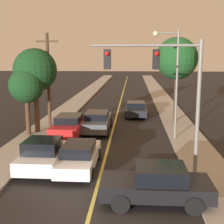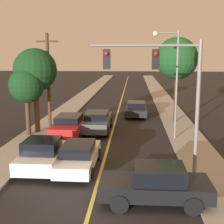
# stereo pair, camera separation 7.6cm
# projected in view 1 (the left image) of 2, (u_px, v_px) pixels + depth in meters

# --- Properties ---
(ground_plane) EXTENTS (200.00, 200.00, 0.00)m
(ground_plane) POSITION_uv_depth(u_px,v_px,m) (92.00, 207.00, 12.12)
(ground_plane) COLOR black
(road_surface) EXTENTS (8.25, 80.00, 0.01)m
(road_surface) POSITION_uv_depth(u_px,v_px,m) (123.00, 93.00, 47.44)
(road_surface) COLOR black
(road_surface) RESTS_ON ground
(sidewalk_left) EXTENTS (2.50, 80.00, 0.12)m
(sidewalk_left) POSITION_uv_depth(u_px,v_px,m) (88.00, 93.00, 47.78)
(sidewalk_left) COLOR #9E998E
(sidewalk_left) RESTS_ON ground
(sidewalk_right) EXTENTS (2.50, 80.00, 0.12)m
(sidewalk_right) POSITION_uv_depth(u_px,v_px,m) (158.00, 93.00, 47.07)
(sidewalk_right) COLOR #9E998E
(sidewalk_right) RESTS_ON ground
(car_near_lane_front) EXTENTS (1.84, 4.79, 1.41)m
(car_near_lane_front) POSITION_uv_depth(u_px,v_px,m) (79.00, 156.00, 15.93)
(car_near_lane_front) COLOR white
(car_near_lane_front) RESTS_ON ground
(car_near_lane_second) EXTENTS (2.01, 5.10, 1.56)m
(car_near_lane_second) POSITION_uv_depth(u_px,v_px,m) (97.00, 121.00, 23.76)
(car_near_lane_second) COLOR #474C51
(car_near_lane_second) RESTS_ON ground
(car_outer_lane_front) EXTENTS (2.05, 3.99, 1.63)m
(car_outer_lane_front) POSITION_uv_depth(u_px,v_px,m) (43.00, 154.00, 15.85)
(car_outer_lane_front) COLOR white
(car_outer_lane_front) RESTS_ON ground
(car_outer_lane_second) EXTENTS (2.03, 5.11, 1.59)m
(car_outer_lane_second) POSITION_uv_depth(u_px,v_px,m) (70.00, 125.00, 22.39)
(car_outer_lane_second) COLOR red
(car_outer_lane_second) RESTS_ON ground
(car_far_oncoming) EXTENTS (2.05, 4.77, 1.34)m
(car_far_oncoming) POSITION_uv_depth(u_px,v_px,m) (136.00, 109.00, 29.88)
(car_far_oncoming) COLOR black
(car_far_oncoming) RESTS_ON ground
(car_crossing_right) EXTENTS (4.36, 2.05, 1.53)m
(car_crossing_right) POSITION_uv_depth(u_px,v_px,m) (157.00, 184.00, 12.31)
(car_crossing_right) COLOR black
(car_crossing_right) RESTS_ON ground
(traffic_signal_mast) EXTENTS (4.99, 0.42, 6.35)m
(traffic_signal_mast) POSITION_uv_depth(u_px,v_px,m) (164.00, 80.00, 14.12)
(traffic_signal_mast) COLOR slate
(traffic_signal_mast) RESTS_ON ground
(streetlamp_right) EXTENTS (1.75, 0.36, 7.24)m
(streetlamp_right) POSITION_uv_depth(u_px,v_px,m) (171.00, 71.00, 20.81)
(streetlamp_right) COLOR slate
(streetlamp_right) RESTS_ON ground
(utility_pole_left) EXTENTS (1.60, 0.24, 7.25)m
(utility_pole_left) POSITION_uv_depth(u_px,v_px,m) (48.00, 81.00, 23.10)
(utility_pole_left) COLOR #422D1E
(utility_pole_left) RESTS_ON ground
(tree_left_near) EXTENTS (3.17, 3.17, 6.17)m
(tree_left_near) POSITION_uv_depth(u_px,v_px,m) (35.00, 71.00, 22.65)
(tree_left_near) COLOR #4C3823
(tree_left_near) RESTS_ON ground
(tree_left_far) EXTENTS (2.49, 2.49, 4.80)m
(tree_left_far) POSITION_uv_depth(u_px,v_px,m) (26.00, 86.00, 21.97)
(tree_left_far) COLOR #3D2B1C
(tree_left_far) RESTS_ON ground
(tree_right_near) EXTENTS (3.53, 3.53, 7.15)m
(tree_right_near) POSITION_uv_depth(u_px,v_px,m) (177.00, 59.00, 26.02)
(tree_right_near) COLOR #3D2B1C
(tree_right_near) RESTS_ON ground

